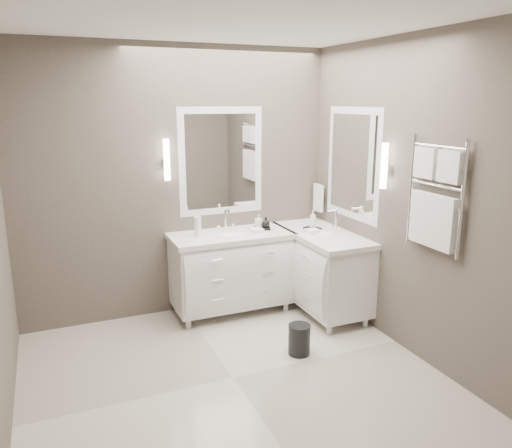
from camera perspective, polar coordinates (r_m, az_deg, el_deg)
name	(u,v)px	position (r m, az deg, el deg)	size (l,w,h in m)	color
floor	(233,378)	(4.19, -2.69, -17.21)	(3.20, 3.00, 0.01)	beige
ceiling	(228,17)	(3.62, -3.22, 22.56)	(3.20, 3.00, 0.01)	white
wall_back	(179,183)	(5.09, -8.82, 4.63)	(3.20, 0.01, 2.70)	#4F463F
wall_front	(342,280)	(2.37, 9.80, -6.27)	(3.20, 0.01, 2.70)	#4F463F
wall_right	(406,197)	(4.48, 16.76, 2.92)	(0.01, 3.00, 2.70)	#4F463F
vanity_back	(231,267)	(5.17, -2.83, -4.97)	(1.24, 0.59, 0.97)	white
vanity_right	(321,266)	(5.25, 7.45, -4.78)	(0.59, 1.24, 0.97)	white
mirror_back	(221,161)	(5.17, -3.99, 7.15)	(0.90, 0.02, 1.10)	white
mirror_right	(353,164)	(5.07, 10.99, 6.78)	(0.02, 0.90, 1.10)	white
sconce_back	(167,161)	(4.95, -10.16, 7.15)	(0.06, 0.06, 0.40)	white
sconce_right	(384,167)	(4.56, 14.43, 6.36)	(0.06, 0.06, 0.40)	white
towel_bar_corner	(318,197)	(5.57, 7.14, 3.06)	(0.03, 0.22, 0.30)	white
towel_ladder	(434,202)	(4.14, 19.72, 2.42)	(0.06, 0.58, 0.90)	white
waste_bin	(299,339)	(4.48, 4.96, -13.01)	(0.19, 0.19, 0.27)	black
amenity_tray_back	(262,228)	(5.21, 0.70, -0.47)	(0.17, 0.12, 0.02)	black
amenity_tray_right	(313,229)	(5.23, 6.48, -0.52)	(0.12, 0.16, 0.02)	black
water_bottle	(198,227)	(4.95, -6.68, -0.30)	(0.07, 0.07, 0.20)	silver
soap_bottle_a	(259,221)	(5.20, 0.31, 0.38)	(0.06, 0.06, 0.13)	white
soap_bottle_b	(266,222)	(5.18, 1.14, 0.20)	(0.08, 0.08, 0.11)	black
soap_bottle_c	(313,219)	(5.20, 6.51, 0.57)	(0.07, 0.07, 0.18)	white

